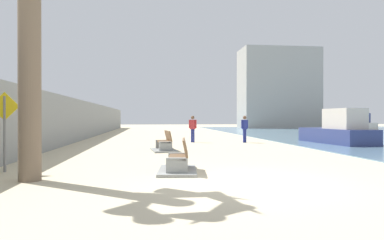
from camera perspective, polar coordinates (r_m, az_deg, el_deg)
ground_plane at (r=26.72m, az=-1.81°, el=-3.10°), size 120.00×120.00×0.00m
seawall at (r=27.10m, az=-17.82°, el=-0.04°), size 0.80×64.00×2.86m
bench_near at (r=10.64m, az=-2.18°, el=-7.04°), size 1.30×2.20×0.98m
bench_far at (r=17.36m, az=-4.48°, el=-4.18°), size 1.31×2.20×0.98m
person_walking at (r=23.33m, az=0.11°, el=-1.08°), size 0.49×0.30×1.75m
person_standing at (r=23.32m, az=8.42°, el=-1.09°), size 0.50×0.28×1.74m
boat_far_left at (r=54.23m, az=24.34°, el=-0.51°), size 3.90×7.37×2.20m
boat_far_right at (r=23.62m, az=22.35°, el=-1.62°), size 2.40×5.90×2.12m
pedestrian_sign at (r=11.91m, az=-27.78°, el=-0.30°), size 0.85×0.08×2.37m
harbor_building at (r=58.35m, az=13.64°, el=4.89°), size 12.00×6.00×12.48m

